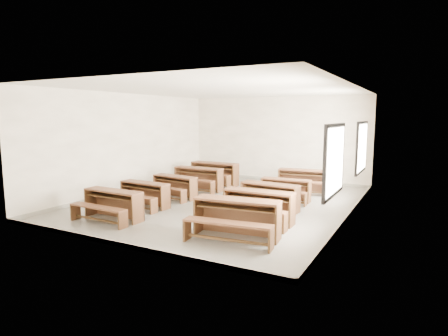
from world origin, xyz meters
The scene contains 11 objects.
room centered at (0.09, 0.00, 2.14)m, with size 8.50×8.50×3.20m.
desk_set_0 centered at (-1.51, -2.88, 0.42)m, with size 1.60×0.85×0.71m.
desk_set_1 centered at (-1.68, -1.52, 0.39)m, with size 1.55×0.87×0.68m.
desk_set_2 centered at (-1.63, -0.19, 0.39)m, with size 1.57×0.94×0.67m.
desk_set_3 centered at (-1.63, 1.17, 0.44)m, with size 1.70×0.90×0.76m.
desk_set_4 centered at (-1.65, 2.31, 0.47)m, with size 1.81×0.97×0.80m.
desk_set_5 centered at (1.72, -2.71, 0.47)m, with size 1.87×1.12×0.80m.
desk_set_6 centered at (1.68, -1.47, 0.44)m, with size 1.68×0.89×0.75m.
desk_set_7 centered at (1.48, -0.26, 0.42)m, with size 1.64×0.94×0.71m.
desk_set_8 centered at (1.51, 0.99, 0.38)m, with size 1.47×0.80×0.65m.
desk_set_9 centered at (1.60, 2.52, 0.43)m, with size 1.74×1.05×0.74m.
Camera 1 is at (5.00, -9.34, 2.47)m, focal length 30.00 mm.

